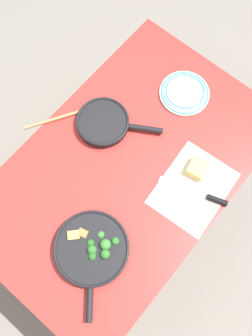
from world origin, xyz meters
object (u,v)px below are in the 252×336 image
at_px(cheese_block, 197,168).
at_px(wooden_spoon, 75,113).
at_px(grater_knife, 203,195).
at_px(skillet_broccoli, 92,249).
at_px(skillet_eggs, 104,123).
at_px(dinner_plate_stack, 185,93).

bearing_deg(cheese_block, wooden_spoon, 103.27).
xyz_separation_m(wooden_spoon, grater_knife, (0.06, -0.64, 0.00)).
distance_m(wooden_spoon, cheese_block, 0.58).
bearing_deg(skillet_broccoli, skillet_eggs, 176.33).
bearing_deg(skillet_broccoli, wooden_spoon, -171.01).
height_order(skillet_broccoli, skillet_eggs, skillet_broccoli).
bearing_deg(dinner_plate_stack, skillet_broccoli, -169.80).
bearing_deg(skillet_broccoli, grater_knife, 116.28).
height_order(skillet_broccoli, cheese_block, skillet_broccoli).
relative_size(wooden_spoon, grater_knife, 1.19).
height_order(skillet_broccoli, grater_knife, skillet_broccoli).
bearing_deg(wooden_spoon, grater_knife, -53.28).
distance_m(skillet_eggs, cheese_block, 0.44).
height_order(wooden_spoon, grater_knife, grater_knife).
distance_m(grater_knife, dinner_plate_stack, 0.47).
bearing_deg(cheese_block, skillet_eggs, 102.12).
relative_size(wooden_spoon, cheese_block, 3.70).
bearing_deg(skillet_eggs, dinner_plate_stack, 32.11).
height_order(grater_knife, dinner_plate_stack, dinner_plate_stack).
relative_size(skillet_eggs, wooden_spoon, 1.02).
xyz_separation_m(skillet_broccoli, grater_knife, (0.45, -0.20, -0.02)).
bearing_deg(wooden_spoon, skillet_eggs, -41.63).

